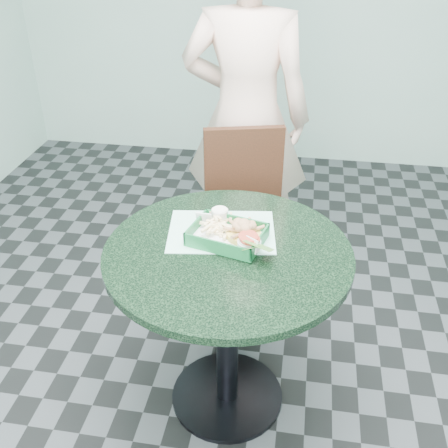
% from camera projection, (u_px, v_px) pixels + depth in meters
% --- Properties ---
extents(floor, '(4.00, 5.00, 0.02)m').
position_uv_depth(floor, '(227.00, 396.00, 2.25)').
color(floor, '#303335').
rests_on(floor, ground).
extents(cafe_table, '(0.88, 0.88, 0.75)m').
position_uv_depth(cafe_table, '(228.00, 291.00, 1.94)').
color(cafe_table, black).
rests_on(cafe_table, floor).
extents(dining_chair, '(0.38, 0.38, 0.93)m').
position_uv_depth(dining_chair, '(240.00, 213.00, 2.52)').
color(dining_chair, '#3C2715').
rests_on(dining_chair, floor).
extents(diner_person, '(0.78, 0.52, 2.08)m').
position_uv_depth(diner_person, '(247.00, 87.00, 2.52)').
color(diner_person, beige).
rests_on(diner_person, floor).
extents(placemat, '(0.43, 0.34, 0.00)m').
position_uv_depth(placemat, '(222.00, 236.00, 1.95)').
color(placemat, '#A6EDD4').
rests_on(placemat, cafe_table).
extents(food_basket, '(0.26, 0.19, 0.05)m').
position_uv_depth(food_basket, '(227.00, 242.00, 1.89)').
color(food_basket, '#156733').
rests_on(food_basket, placemat).
extents(crab_sandwich, '(0.12, 0.12, 0.07)m').
position_uv_depth(crab_sandwich, '(242.00, 231.00, 1.89)').
color(crab_sandwich, gold).
rests_on(crab_sandwich, food_basket).
extents(fries_pile, '(0.12, 0.13, 0.05)m').
position_uv_depth(fries_pile, '(215.00, 228.00, 1.92)').
color(fries_pile, '#FFE0A2').
rests_on(fries_pile, food_basket).
extents(sauce_ramekin, '(0.06, 0.06, 0.04)m').
position_uv_depth(sauce_ramekin, '(212.00, 219.00, 1.96)').
color(sauce_ramekin, silver).
rests_on(sauce_ramekin, food_basket).
extents(garnish_cup, '(0.12, 0.12, 0.05)m').
position_uv_depth(garnish_cup, '(255.00, 244.00, 1.83)').
color(garnish_cup, white).
rests_on(garnish_cup, food_basket).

